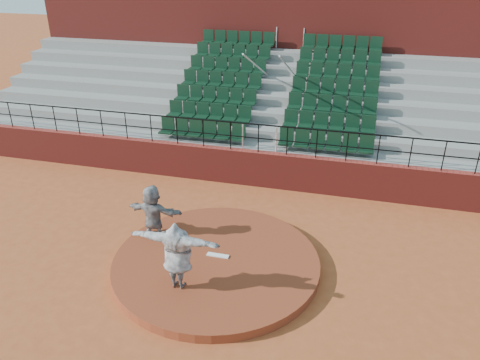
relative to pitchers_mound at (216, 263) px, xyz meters
The scene contains 9 objects.
ground 0.12m from the pitchers_mound, ahead, with size 90.00×90.00×0.00m, color #A74D25.
pitchers_mound is the anchor object (origin of this frame).
pitching_rubber 0.21m from the pitchers_mound, 90.00° to the left, with size 0.60×0.15×0.03m, color white.
boundary_wall 5.03m from the pitchers_mound, 90.00° to the left, with size 24.00×0.30×1.30m, color maroon.
wall_railing 5.35m from the pitchers_mound, 90.00° to the left, with size 24.04×0.05×1.03m.
seating_deck 8.75m from the pitchers_mound, 90.00° to the left, with size 24.00×5.97×4.63m.
press_box_facade 13.06m from the pitchers_mound, 90.00° to the left, with size 24.00×3.00×7.10m, color maroon.
pitcher 1.72m from the pitchers_mound, 114.00° to the right, with size 2.21×0.60×1.80m, color black.
fielder 2.37m from the pitchers_mound, 159.84° to the left, with size 1.64×0.52×1.77m, color black.
Camera 1 is at (3.20, -9.71, 7.69)m, focal length 35.00 mm.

